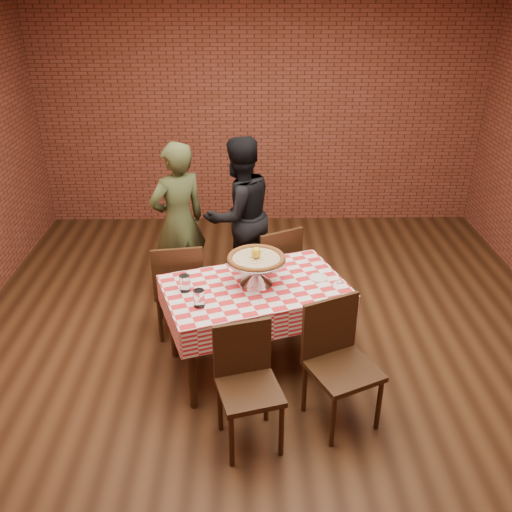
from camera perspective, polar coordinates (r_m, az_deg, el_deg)
name	(u,v)px	position (r m, az deg, el deg)	size (l,w,h in m)	color
ground	(270,356)	(4.77, 1.42, -10.35)	(6.00, 6.00, 0.00)	black
back_wall	(261,109)	(6.94, 0.56, 15.01)	(5.50, 5.50, 0.00)	brown
table	(255,326)	(4.46, -0.12, -7.33)	(1.37, 0.82, 0.75)	#382010
tablecloth	(255,298)	(4.32, -0.13, -4.43)	(1.40, 0.86, 0.24)	red
pizza_stand	(256,271)	(4.24, 0.02, -1.62)	(0.46, 0.46, 0.21)	silver
pizza	(256,259)	(4.19, 0.02, -0.30)	(0.45, 0.45, 0.03)	#CBB891
lemon	(256,253)	(4.17, 0.02, 0.36)	(0.07, 0.07, 0.09)	yellow
water_glass_left	(199,298)	(3.99, -5.95, -4.39)	(0.08, 0.08, 0.13)	white
water_glass_right	(185,283)	(4.19, -7.42, -2.83)	(0.08, 0.08, 0.13)	white
side_plate	(318,278)	(4.38, 6.51, -2.28)	(0.15, 0.15, 0.01)	white
sweetener_packet_a	(336,284)	(4.32, 8.30, -2.88)	(0.05, 0.04, 0.01)	white
sweetener_packet_b	(339,282)	(4.35, 8.61, -2.69)	(0.05, 0.04, 0.01)	white
condiment_caddy	(243,258)	(4.50, -1.35, -0.21)	(0.11, 0.09, 0.15)	silver
chair_near_left	(250,392)	(3.74, -0.67, -14.00)	(0.40, 0.40, 0.88)	#382010
chair_near_right	(343,369)	(3.94, 9.08, -11.52)	(0.44, 0.44, 0.92)	#382010
chair_far_left	(179,285)	(4.92, -8.04, -3.02)	(0.43, 0.43, 0.91)	#382010
chair_far_right	(271,268)	(5.16, 1.54, -1.25)	(0.42, 0.42, 0.91)	#382010
diner_olive	(178,222)	(5.34, -8.08, 3.53)	(0.58, 0.38, 1.58)	#3D4524
diner_black	(239,215)	(5.45, -1.77, 4.28)	(0.77, 0.60, 1.58)	black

